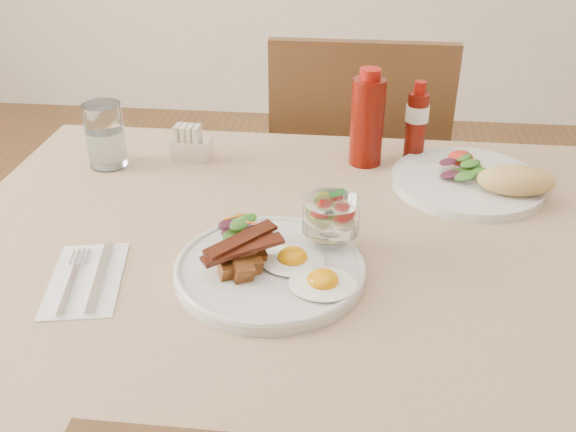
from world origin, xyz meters
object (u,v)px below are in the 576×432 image
object	(u,v)px
main_plate	(270,270)
hot_sauce_bottle	(416,122)
table	(353,292)
chair_far	(355,184)
fruit_cup	(331,216)
ketchup_bottle	(367,120)
water_glass	(106,139)
second_plate	(479,180)
sugar_caddy	(191,145)

from	to	relation	value
main_plate	hot_sauce_bottle	world-z (taller)	hot_sauce_bottle
table	chair_far	xyz separation A→B (m)	(0.00, 0.66, -0.14)
fruit_cup	ketchup_bottle	distance (m)	0.34
main_plate	water_glass	bearing A→B (deg)	137.34
fruit_cup	water_glass	xyz separation A→B (m)	(-0.45, 0.27, -0.01)
table	second_plate	xyz separation A→B (m)	(0.22, 0.22, 0.11)
second_plate	ketchup_bottle	world-z (taller)	ketchup_bottle
chair_far	sugar_caddy	bearing A→B (deg)	-131.91
main_plate	sugar_caddy	size ratio (longest dim) A/B	3.51
sugar_caddy	water_glass	bearing A→B (deg)	-160.65
table	chair_far	bearing A→B (deg)	90.00
hot_sauce_bottle	table	bearing A→B (deg)	-107.48
table	second_plate	world-z (taller)	second_plate
second_plate	hot_sauce_bottle	xyz separation A→B (m)	(-0.11, 0.12, 0.06)
water_glass	hot_sauce_bottle	bearing A→B (deg)	9.28
chair_far	water_glass	bearing A→B (deg)	-139.58
chair_far	hot_sauce_bottle	distance (m)	0.45
fruit_cup	second_plate	xyz separation A→B (m)	(0.26, 0.24, -0.05)
fruit_cup	sugar_caddy	size ratio (longest dim) A/B	1.11
table	fruit_cup	distance (m)	0.16
fruit_cup	main_plate	bearing A→B (deg)	-140.11
table	fruit_cup	world-z (taller)	fruit_cup
second_plate	sugar_caddy	distance (m)	0.56
ketchup_bottle	sugar_caddy	xyz separation A→B (m)	(-0.35, -0.02, -0.06)
main_plate	second_plate	world-z (taller)	second_plate
hot_sauce_bottle	sugar_caddy	distance (m)	0.45
fruit_cup	water_glass	distance (m)	0.52
ketchup_bottle	water_glass	size ratio (longest dim) A/B	1.52
ketchup_bottle	fruit_cup	bearing A→B (deg)	-98.91
chair_far	ketchup_bottle	xyz separation A→B (m)	(0.01, -0.35, 0.32)
main_plate	ketchup_bottle	xyz separation A→B (m)	(0.14, 0.40, 0.08)
hot_sauce_bottle	sugar_caddy	size ratio (longest dim) A/B	1.99
chair_far	ketchup_bottle	size ratio (longest dim) A/B	4.89
second_plate	table	bearing A→B (deg)	-134.73
main_plate	ketchup_bottle	bearing A→B (deg)	71.30
chair_far	main_plate	size ratio (longest dim) A/B	3.32
second_plate	hot_sauce_bottle	size ratio (longest dim) A/B	1.79
sugar_caddy	ketchup_bottle	bearing A→B (deg)	6.96
chair_far	water_glass	distance (m)	0.70
chair_far	fruit_cup	bearing A→B (deg)	-93.33
table	hot_sauce_bottle	world-z (taller)	hot_sauce_bottle
table	ketchup_bottle	xyz separation A→B (m)	(0.01, 0.31, 0.18)
main_plate	second_plate	size ratio (longest dim) A/B	0.99
chair_far	hot_sauce_bottle	bearing A→B (deg)	-71.12
fruit_cup	sugar_caddy	xyz separation A→B (m)	(-0.29, 0.31, -0.04)
ketchup_bottle	sugar_caddy	bearing A→B (deg)	-176.48
fruit_cup	ketchup_bottle	world-z (taller)	ketchup_bottle
fruit_cup	sugar_caddy	bearing A→B (deg)	133.49
table	second_plate	bearing A→B (deg)	45.27
chair_far	main_plate	xyz separation A→B (m)	(-0.12, -0.75, 0.24)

